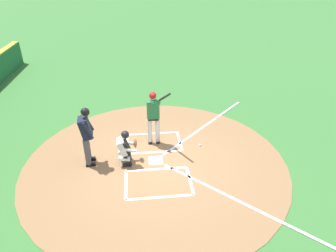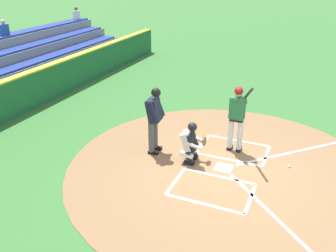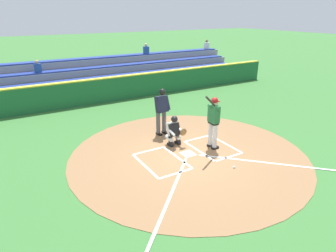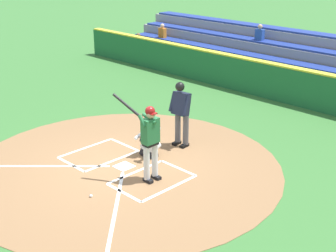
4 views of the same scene
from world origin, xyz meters
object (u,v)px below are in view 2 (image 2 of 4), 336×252
object	(u,v)px
batter	(237,115)
baseball	(289,166)
plate_umpire	(154,116)
catcher	(191,141)

from	to	relation	value
batter	baseball	size ratio (longest dim) A/B	28.76
baseball	plate_umpire	bearing A→B (deg)	-80.64
batter	plate_umpire	size ratio (longest dim) A/B	1.14
plate_umpire	baseball	size ratio (longest dim) A/B	25.20
catcher	plate_umpire	bearing A→B (deg)	-95.48
plate_umpire	baseball	world-z (taller)	plate_umpire
catcher	plate_umpire	size ratio (longest dim) A/B	0.61
plate_umpire	batter	bearing A→B (deg)	114.43
batter	catcher	world-z (taller)	batter
baseball	batter	bearing A→B (deg)	-102.49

